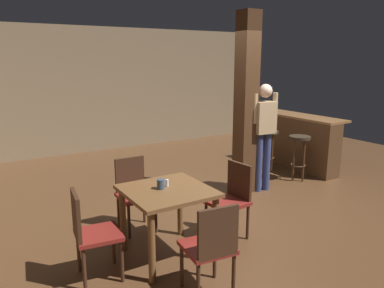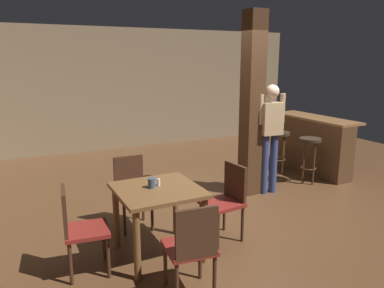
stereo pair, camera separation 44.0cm
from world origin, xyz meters
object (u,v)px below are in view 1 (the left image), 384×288
(bar_counter, at_px, (296,141))
(chair_west, at_px, (90,231))
(napkin_cup, at_px, (161,184))
(salt_shaker, at_px, (167,183))
(chair_east, at_px, (232,196))
(chair_south, at_px, (211,245))
(standing_person, at_px, (264,130))
(bar_stool_mid, at_px, (268,140))
(dining_table, at_px, (167,202))
(chair_north, at_px, (134,190))
(bar_stool_near, at_px, (299,147))

(bar_counter, bearing_deg, chair_west, -159.74)
(napkin_cup, height_order, salt_shaker, napkin_cup)
(chair_east, bearing_deg, bar_counter, 30.31)
(chair_south, height_order, standing_person, standing_person)
(standing_person, bearing_deg, bar_stool_mid, 43.02)
(dining_table, bearing_deg, chair_east, 0.07)
(salt_shaker, bearing_deg, napkin_cup, -159.30)
(chair_north, relative_size, chair_west, 1.00)
(napkin_cup, bearing_deg, bar_stool_mid, 29.12)
(dining_table, height_order, bar_stool_near, bar_stool_near)
(chair_west, distance_m, bar_counter, 4.88)
(dining_table, relative_size, chair_north, 0.98)
(standing_person, relative_size, bar_stool_mid, 2.20)
(chair_west, bearing_deg, napkin_cup, 3.64)
(salt_shaker, bearing_deg, chair_east, -5.38)
(dining_table, relative_size, napkin_cup, 8.28)
(chair_east, bearing_deg, bar_stool_near, 25.48)
(chair_east, bearing_deg, bar_stool_mid, 38.81)
(chair_west, relative_size, standing_person, 0.52)
(dining_table, distance_m, bar_counter, 4.10)
(chair_south, relative_size, salt_shaker, 11.66)
(chair_west, bearing_deg, salt_shaker, 5.56)
(chair_south, relative_size, standing_person, 0.52)
(chair_east, xyz_separation_m, salt_shaker, (-0.82, 0.08, 0.29))
(napkin_cup, bearing_deg, chair_south, -87.70)
(bar_stool_near, bearing_deg, chair_west, -164.50)
(chair_north, height_order, chair_west, same)
(salt_shaker, bearing_deg, bar_stool_near, 18.14)
(bar_stool_near, bearing_deg, chair_east, -154.52)
(chair_south, xyz_separation_m, standing_person, (2.30, 1.88, 0.50))
(dining_table, bearing_deg, standing_person, 24.39)
(chair_east, distance_m, bar_stool_near, 2.58)
(chair_north, relative_size, bar_stool_near, 1.13)
(chair_north, xyz_separation_m, chair_east, (0.90, -0.82, 0.00))
(salt_shaker, xyz_separation_m, standing_person, (2.24, 0.96, 0.20))
(chair_north, relative_size, bar_counter, 0.49)
(napkin_cup, xyz_separation_m, bar_counter, (3.80, 1.64, -0.29))
(chair_west, relative_size, napkin_cup, 8.46)
(chair_north, height_order, bar_stool_mid, chair_north)
(bar_stool_near, relative_size, bar_stool_mid, 1.01)
(napkin_cup, distance_m, standing_person, 2.54)
(standing_person, bearing_deg, bar_counter, 23.96)
(bar_stool_mid, bearing_deg, napkin_cup, -150.88)
(chair_north, distance_m, salt_shaker, 0.80)
(dining_table, xyz_separation_m, chair_north, (-0.04, 0.82, -0.11))
(standing_person, bearing_deg, dining_table, -155.61)
(dining_table, height_order, salt_shaker, salt_shaker)
(chair_east, height_order, salt_shaker, chair_east)
(chair_west, bearing_deg, chair_south, -45.68)
(chair_north, distance_m, chair_south, 1.66)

